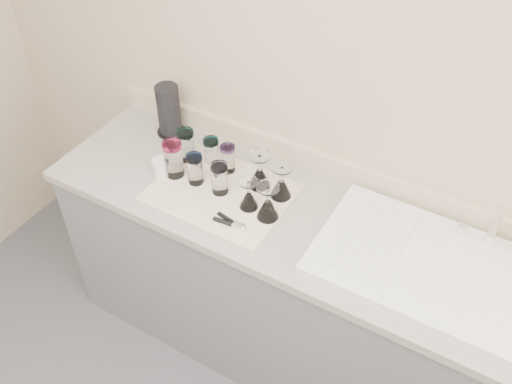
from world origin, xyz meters
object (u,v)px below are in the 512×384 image
Objects in this scene: can_opener at (230,222)px; goblet_front_left at (249,198)px; sink_unit at (433,267)px; tumbler_cyan at (211,152)px; tumbler_purple at (228,158)px; goblet_back_right at (281,186)px; tumbler_magenta at (174,159)px; paper_towel_roll at (169,111)px; goblet_back_left at (260,175)px; tumbler_lavender at (220,178)px; goblet_front_right at (268,207)px; tumbler_teal at (186,145)px; white_mug at (161,167)px; tumbler_blue at (195,169)px.

goblet_front_left is at bearing 84.25° from can_opener.
sink_unit is at bearing 13.18° from can_opener.
goblet_front_left is at bearing -28.03° from tumbler_cyan.
goblet_back_right is (0.27, -0.03, -0.01)m from tumbler_purple.
paper_towel_roll is at bearing 129.85° from tumbler_magenta.
can_opener is at bearing -86.65° from goblet_back_left.
sink_unit is at bearing 2.39° from tumbler_lavender.
tumbler_purple is at bearing 150.82° from goblet_front_right.
tumbler_teal reaches higher than tumbler_lavender.
tumbler_lavender is 1.03× the size of can_opener.
goblet_back_right is 0.14m from goblet_front_left.
goblet_back_right is 0.65m from paper_towel_roll.
sink_unit is at bearing -3.50° from tumbler_teal.
goblet_back_left reaches higher than tumbler_cyan.
tumbler_lavender is 0.28m from white_mug.
sink_unit is at bearing -5.77° from tumbler_purple.
tumbler_blue is at bearing 151.78° from can_opener.
goblet_back_left is 0.10m from goblet_back_right.
tumbler_lavender is 0.86× the size of goblet_back_left.
tumbler_teal is 0.22m from paper_towel_roll.
paper_towel_roll reaches higher than tumbler_purple.
tumbler_magenta is at bearing -178.54° from tumbler_lavender.
tumbler_purple is 0.28m from white_mug.
tumbler_magenta is 0.10m from tumbler_blue.
tumbler_teal is 0.26m from tumbler_lavender.
tumbler_teal is at bearing 97.98° from tumbler_magenta.
can_opener is (-0.01, -0.12, -0.04)m from goblet_front_left.
goblet_front_right is (-0.63, -0.06, 0.04)m from sink_unit.
sink_unit is 1.14m from white_mug.
white_mug is (-0.05, -0.02, -0.05)m from tumbler_magenta.
goblet_front_right is at bearing -174.21° from sink_unit.
goblet_back_right is 1.37× the size of white_mug.
goblet_back_right reaches higher than tumbler_blue.
tumbler_lavender is at bearing -136.75° from goblet_back_left.
sink_unit is at bearing 4.24° from goblet_front_left.
goblet_front_right is (0.35, -0.03, -0.02)m from tumbler_blue.
tumbler_purple is 0.81× the size of goblet_front_right.
sink_unit reaches higher than goblet_back_left.
tumbler_lavender is at bearing -23.74° from tumbler_teal.
goblet_front_right is (0.47, -0.13, -0.02)m from tumbler_teal.
goblet_back_left reaches higher than tumbler_purple.
tumbler_teal is 1.09× the size of goblet_front_left.
paper_towel_roll is at bearing 146.40° from can_opener.
goblet_front_right is at bearing -84.51° from goblet_back_right.
goblet_front_left is (0.27, -0.14, -0.02)m from tumbler_cyan.
tumbler_lavender is 0.48m from paper_towel_roll.
tumbler_magenta is at bearing 159.82° from can_opener.
tumbler_blue is at bearing -163.37° from goblet_back_right.
goblet_back_right is (0.46, -0.00, -0.02)m from tumbler_teal.
tumbler_magenta is 0.67× the size of paper_towel_roll.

